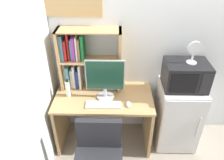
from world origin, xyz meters
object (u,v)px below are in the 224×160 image
(desk_fan, at_px, (194,51))
(microwave, at_px, (185,75))
(monitor, at_px, (105,78))
(keyboard, at_px, (104,105))
(computer_mouse, at_px, (128,104))
(water_bottle, at_px, (68,89))
(hutch_bookshelf, at_px, (80,59))
(mini_fridge, at_px, (177,115))

(desk_fan, bearing_deg, microwave, 171.44)
(monitor, relative_size, microwave, 1.02)
(keyboard, height_order, microwave, microwave)
(monitor, relative_size, keyboard, 1.23)
(keyboard, bearing_deg, microwave, 13.63)
(monitor, height_order, keyboard, monitor)
(computer_mouse, xyz_separation_m, water_bottle, (-0.70, 0.16, 0.09))
(monitor, relative_size, water_bottle, 2.18)
(hutch_bookshelf, xyz_separation_m, keyboard, (0.29, -0.39, -0.37))
(keyboard, height_order, mini_fridge, mini_fridge)
(computer_mouse, relative_size, mini_fridge, 0.11)
(water_bottle, relative_size, microwave, 0.47)
(hutch_bookshelf, xyz_separation_m, mini_fridge, (1.21, -0.17, -0.70))
(computer_mouse, relative_size, water_bottle, 0.44)
(keyboard, relative_size, desk_fan, 1.55)
(keyboard, distance_m, computer_mouse, 0.28)
(water_bottle, bearing_deg, mini_fridge, 1.99)
(keyboard, bearing_deg, hutch_bookshelf, 126.62)
(hutch_bookshelf, relative_size, monitor, 1.54)
(hutch_bookshelf, bearing_deg, computer_mouse, -33.62)
(computer_mouse, distance_m, water_bottle, 0.73)
(water_bottle, xyz_separation_m, microwave, (1.34, 0.05, 0.17))
(hutch_bookshelf, distance_m, keyboard, 0.61)
(desk_fan, bearing_deg, monitor, -176.50)
(monitor, distance_m, keyboard, 0.30)
(hutch_bookshelf, distance_m, microwave, 1.22)
(water_bottle, bearing_deg, keyboard, -22.28)
(water_bottle, bearing_deg, computer_mouse, -13.02)
(computer_mouse, bearing_deg, monitor, 150.56)
(keyboard, height_order, computer_mouse, computer_mouse)
(water_bottle, bearing_deg, monitor, -1.70)
(hutch_bookshelf, height_order, desk_fan, hutch_bookshelf)
(monitor, distance_m, water_bottle, 0.47)
(mini_fridge, distance_m, desk_fan, 0.89)
(water_bottle, bearing_deg, hutch_bookshelf, 57.72)
(hutch_bookshelf, height_order, keyboard, hutch_bookshelf)
(hutch_bookshelf, xyz_separation_m, desk_fan, (1.24, -0.17, 0.20))
(monitor, xyz_separation_m, microwave, (0.91, 0.06, 0.01))
(mini_fridge, bearing_deg, microwave, 89.82)
(microwave, bearing_deg, keyboard, -166.37)
(hutch_bookshelf, xyz_separation_m, microwave, (1.21, -0.16, -0.10))
(hutch_bookshelf, height_order, monitor, hutch_bookshelf)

